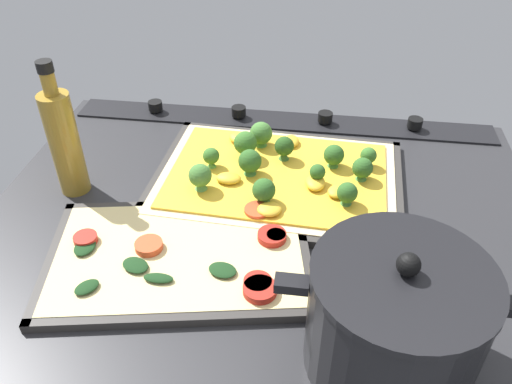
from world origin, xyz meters
TOP-DOWN VIEW (x-y plane):
  - ground_plane at (0.00, 0.00)cm, footprint 84.75×67.87cm
  - stove_control_panel at (0.00, -30.43)cm, footprint 81.36×7.00cm
  - baking_tray_front at (-1.30, -10.00)cm, footprint 41.67×31.15cm
  - broccoli_pizza at (-1.25, -10.17)cm, footprint 39.16×28.64cm
  - baking_tray_back at (10.19, 9.64)cm, footprint 39.45×29.41cm
  - veggie_pizza_back at (9.53, 9.65)cm, footprint 36.65×26.61cm
  - cooking_pot at (-16.98, 21.94)cm, footprint 25.74×18.91cm
  - oil_bottle at (30.95, -3.96)cm, footprint 4.67×4.67cm

SIDE VIEW (x-z plane):
  - ground_plane at x=0.00cm, z-range -3.00..0.00cm
  - baking_tray_front at x=-1.30cm, z-range -0.29..1.01cm
  - baking_tray_back at x=10.19cm, z-range -0.28..1.02cm
  - stove_control_panel at x=0.00cm, z-range -0.76..1.84cm
  - veggie_pizza_back at x=9.53cm, z-range 0.15..2.05cm
  - broccoli_pizza at x=-1.25cm, z-range -1.06..5.07cm
  - cooking_pot at x=-16.98cm, z-range -1.15..15.13cm
  - oil_bottle at x=30.95cm, z-range -1.87..20.11cm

